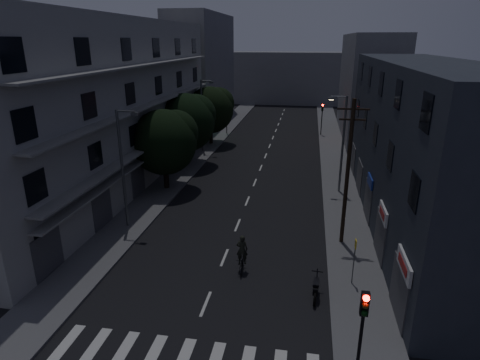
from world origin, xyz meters
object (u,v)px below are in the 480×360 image
(bus_stop_sign, at_px, (355,254))
(motorcycle, at_px, (316,289))
(traffic_signal_near, at_px, (363,322))
(utility_pole, at_px, (348,171))
(cyclist, at_px, (242,259))

(bus_stop_sign, bearing_deg, motorcycle, -143.79)
(traffic_signal_near, distance_m, motorcycle, 6.29)
(utility_pole, xyz_separation_m, motorcycle, (-1.65, -6.03, -4.36))
(traffic_signal_near, bearing_deg, cyclist, 126.35)
(utility_pole, relative_size, cyclist, 4.11)
(traffic_signal_near, distance_m, utility_pole, 11.72)
(cyclist, bearing_deg, utility_pole, 31.22)
(utility_pole, height_order, bus_stop_sign, utility_pole)
(traffic_signal_near, xyz_separation_m, bus_stop_sign, (0.50, 6.94, -1.21))
(traffic_signal_near, height_order, motorcycle, traffic_signal_near)
(utility_pole, height_order, motorcycle, utility_pole)
(motorcycle, height_order, cyclist, cyclist)
(utility_pole, distance_m, bus_stop_sign, 5.52)
(utility_pole, height_order, cyclist, utility_pole)
(traffic_signal_near, relative_size, cyclist, 1.87)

